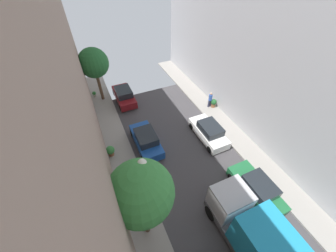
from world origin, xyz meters
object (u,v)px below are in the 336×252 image
Objects in this scene: street_tree_0 at (141,193)px; potted_plant_0 at (94,94)px; potted_plant_2 at (214,103)px; parked_car_right_2 at (257,189)px; pedestrian at (210,99)px; street_tree_2 at (94,63)px; parked_car_left_4 at (124,95)px; delivery_truck at (261,244)px; lamp_post at (146,187)px; potted_plant_1 at (110,151)px; parked_car_right_3 at (209,132)px; parked_car_left_3 at (146,140)px.

potted_plant_0 is at bearing 92.32° from street_tree_0.
street_tree_0 is at bearing -140.30° from potted_plant_2.
parked_car_right_2 is 6.42× the size of potted_plant_0.
street_tree_2 is (-10.03, 5.99, 3.28)m from pedestrian.
potted_plant_0 is (-2.91, 1.97, -0.22)m from parked_car_left_4.
delivery_truck is 13.60m from pedestrian.
pedestrian is at bearing -31.49° from parked_car_left_4.
parked_car_left_4 is 2.44× the size of pedestrian.
street_tree_2 is at bearing 104.65° from delivery_truck.
street_tree_2 is 8.71× the size of potted_plant_0.
lamp_post reaches higher than potted_plant_2.
parked_car_left_4 is 0.68× the size of street_tree_0.
parked_car_left_4 is 7.67m from potted_plant_1.
parked_car_right_3 reaches higher than potted_plant_2.
delivery_truck is 7.11× the size of potted_plant_1.
parked_car_right_3 is 0.64× the size of delivery_truck.
street_tree_0 is 9.48× the size of potted_plant_0.
potted_plant_2 is at bearing 73.47° from parked_car_right_2.
parked_car_right_2 is 1.00× the size of parked_car_right_3.
delivery_truck is at bearing -75.16° from parked_car_left_3.
parked_car_left_3 is at bearing -2.54° from potted_plant_1.
parked_car_right_2 is 10.04m from pedestrian.
parked_car_left_3 is at bearing 166.04° from parked_car_right_3.
street_tree_2 is (-7.55, 9.69, 3.64)m from parked_car_right_3.
parked_car_left_3 is 7.20m from lamp_post.
potted_plant_2 is at bearing -31.50° from parked_car_left_4.
parked_car_right_3 is at bearing 32.77° from lamp_post.
lamp_post is at bearing 137.94° from delivery_truck.
pedestrian is 13.25m from lamp_post.
street_tree_0 is 6.68× the size of potted_plant_1.
lamp_post reaches higher than street_tree_2.
parked_car_left_4 is 1.00× the size of parked_car_right_3.
parked_car_left_3 is 6.42× the size of potted_plant_0.
street_tree_2 reaches higher than potted_plant_1.
pedestrian is 1.85× the size of potted_plant_1.
parked_car_right_3 is at bearing -51.62° from potted_plant_0.
parked_car_left_3 and parked_car_right_2 have the same top height.
parked_car_left_4 is 4.54× the size of potted_plant_2.
lamp_post is (-7.30, -4.70, 3.43)m from parked_car_right_3.
parked_car_right_2 is 11.29m from potted_plant_1.
street_tree_2 is 9.05m from potted_plant_1.
street_tree_0 is at bearing -125.44° from lamp_post.
lamp_post is (-9.78, -8.40, 3.07)m from pedestrian.
street_tree_2 is at bearing 151.52° from parked_car_left_4.
potted_plant_2 is at bearing 38.96° from lamp_post.
parked_car_left_4 and parked_car_right_3 have the same top height.
potted_plant_1 is at bearing 177.46° from parked_car_left_3.
pedestrian is 11.15m from potted_plant_1.
delivery_truck is at bearing -114.12° from potted_plant_2.
parked_car_left_4 and parked_car_right_2 have the same top height.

